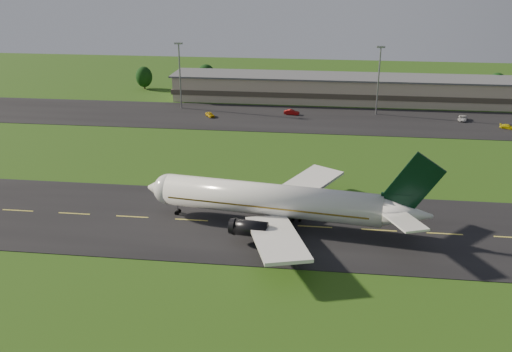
# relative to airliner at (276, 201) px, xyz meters

# --- Properties ---
(ground) EXTENTS (360.00, 360.00, 0.00)m
(ground) POSITION_rel_airliner_xyz_m (17.91, 0.11, -4.66)
(ground) COLOR #1D4310
(ground) RESTS_ON ground
(taxiway) EXTENTS (220.00, 30.00, 0.10)m
(taxiway) POSITION_rel_airliner_xyz_m (17.91, 0.11, -4.61)
(taxiway) COLOR black
(taxiway) RESTS_ON ground
(apron) EXTENTS (260.00, 30.00, 0.10)m
(apron) POSITION_rel_airliner_xyz_m (17.91, 72.11, -4.61)
(apron) COLOR black
(apron) RESTS_ON ground
(airliner) EXTENTS (51.15, 41.81, 15.57)m
(airliner) POSITION_rel_airliner_xyz_m (0.00, 0.00, 0.00)
(airliner) COLOR white
(airliner) RESTS_ON ground
(terminal) EXTENTS (145.00, 16.00, 8.40)m
(terminal) POSITION_rel_airliner_xyz_m (24.31, 96.30, -0.67)
(terminal) COLOR #C1AF93
(terminal) RESTS_ON ground
(light_mast_west) EXTENTS (2.40, 1.20, 20.35)m
(light_mast_west) POSITION_rel_airliner_xyz_m (-37.09, 80.11, 8.08)
(light_mast_west) COLOR gray
(light_mast_west) RESTS_ON ground
(light_mast_centre) EXTENTS (2.40, 1.20, 20.35)m
(light_mast_centre) POSITION_rel_airliner_xyz_m (22.91, 80.11, 8.08)
(light_mast_centre) COLOR gray
(light_mast_centre) RESTS_ON ground
(tree_line) EXTENTS (199.24, 8.51, 9.87)m
(tree_line) POSITION_rel_airliner_xyz_m (57.22, 105.95, 0.15)
(tree_line) COLOR black
(tree_line) RESTS_ON ground
(service_vehicle_a) EXTENTS (3.65, 4.21, 1.37)m
(service_vehicle_a) POSITION_rel_airliner_xyz_m (-26.13, 70.91, -3.88)
(service_vehicle_a) COLOR gold
(service_vehicle_a) RESTS_ON apron
(service_vehicle_b) EXTENTS (4.75, 2.31, 1.50)m
(service_vehicle_b) POSITION_rel_airliner_xyz_m (-2.26, 76.29, -3.81)
(service_vehicle_b) COLOR maroon
(service_vehicle_b) RESTS_ON apron
(service_vehicle_c) EXTENTS (3.47, 5.40, 1.38)m
(service_vehicle_c) POSITION_rel_airliner_xyz_m (47.25, 75.85, -3.87)
(service_vehicle_c) COLOR silver
(service_vehicle_c) RESTS_ON apron
(service_vehicle_d) EXTENTS (4.50, 3.40, 1.21)m
(service_vehicle_d) POSITION_rel_airliner_xyz_m (57.79, 68.43, -3.95)
(service_vehicle_d) COLOR #D7C80C
(service_vehicle_d) RESTS_ON apron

